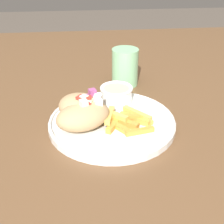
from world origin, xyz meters
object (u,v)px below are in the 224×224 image
at_px(pita_sandwich_far, 82,107).
at_px(sauce_ramekin, 116,94).
at_px(water_glass, 125,69).
at_px(pita_sandwich_near, 83,116).
at_px(plate, 112,122).
at_px(fries_pile, 126,120).

height_order(pita_sandwich_far, sauce_ramekin, pita_sandwich_far).
distance_m(pita_sandwich_far, water_glass, 0.23).
xyz_separation_m(pita_sandwich_near, water_glass, (0.11, 0.23, 0.00)).
bearing_deg(pita_sandwich_far, water_glass, 103.38).
relative_size(plate, water_glass, 2.72).
xyz_separation_m(plate, sauce_ramekin, (0.02, 0.07, 0.03)).
bearing_deg(water_glass, sauce_ramekin, -105.69).
relative_size(pita_sandwich_near, fries_pile, 1.35).
distance_m(plate, sauce_ramekin, 0.08).
relative_size(sauce_ramekin, water_glass, 0.76).
height_order(fries_pile, sauce_ramekin, sauce_ramekin).
xyz_separation_m(fries_pile, sauce_ramekin, (-0.01, 0.09, 0.01)).
bearing_deg(fries_pile, sauce_ramekin, 95.46).
relative_size(plate, pita_sandwich_near, 1.91).
distance_m(sauce_ramekin, water_glass, 0.14).
bearing_deg(sauce_ramekin, fries_pile, -84.54).
height_order(fries_pile, water_glass, water_glass).
bearing_deg(fries_pile, plate, 149.99).
relative_size(plate, sauce_ramekin, 3.56).
bearing_deg(sauce_ramekin, water_glass, 74.31).
bearing_deg(pita_sandwich_far, pita_sandwich_near, -43.29).
height_order(pita_sandwich_far, fries_pile, pita_sandwich_far).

